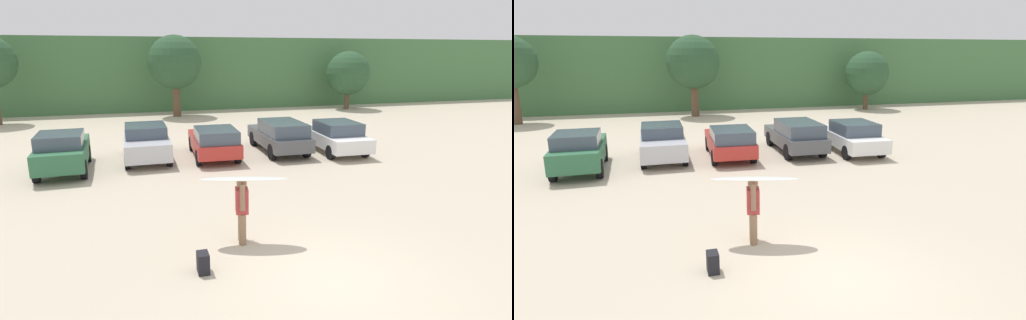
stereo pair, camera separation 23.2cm
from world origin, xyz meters
TOP-DOWN VIEW (x-y plane):
  - ground_plane at (0.00, 0.00)m, footprint 120.00×120.00m
  - hillside_ridge at (0.00, 32.59)m, footprint 108.00×12.00m
  - tree_center_left at (-0.73, 23.79)m, footprint 3.77×3.77m
  - tree_right at (13.06, 23.99)m, footprint 3.48×3.48m
  - parked_car_forest_green at (-6.48, 10.19)m, footprint 1.91×4.11m
  - parked_car_silver at (-3.31, 11.29)m, footprint 1.90×4.12m
  - parked_car_red at (-0.46, 10.77)m, footprint 1.97×4.35m
  - parked_car_dark_gray at (2.68, 11.01)m, footprint 1.83×4.59m
  - parked_car_white at (5.20, 10.43)m, footprint 1.96×4.58m
  - person_adult at (-1.39, 2.20)m, footprint 0.36×0.66m
  - surfboard_white at (-1.35, 2.21)m, footprint 2.20×1.11m
  - backpack_dropped at (-2.55, 0.99)m, footprint 0.24×0.34m

SIDE VIEW (x-z plane):
  - ground_plane at x=0.00m, z-range 0.00..0.00m
  - backpack_dropped at x=-2.55m, z-range 0.00..0.45m
  - parked_car_white at x=5.20m, z-range 0.02..1.48m
  - parked_car_red at x=-0.46m, z-range 0.05..1.46m
  - parked_car_silver at x=-3.31m, z-range 0.03..1.54m
  - parked_car_dark_gray at x=2.68m, z-range 0.06..1.56m
  - parked_car_forest_green at x=-6.48m, z-range 0.04..1.63m
  - person_adult at x=-1.39m, z-range 0.10..1.73m
  - surfboard_white at x=-1.35m, z-range 1.54..1.69m
  - hillside_ridge at x=0.00m, z-range 0.00..5.69m
  - tree_right at x=13.06m, z-range 0.57..5.20m
  - tree_center_left at x=-0.73m, z-range 0.95..6.69m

